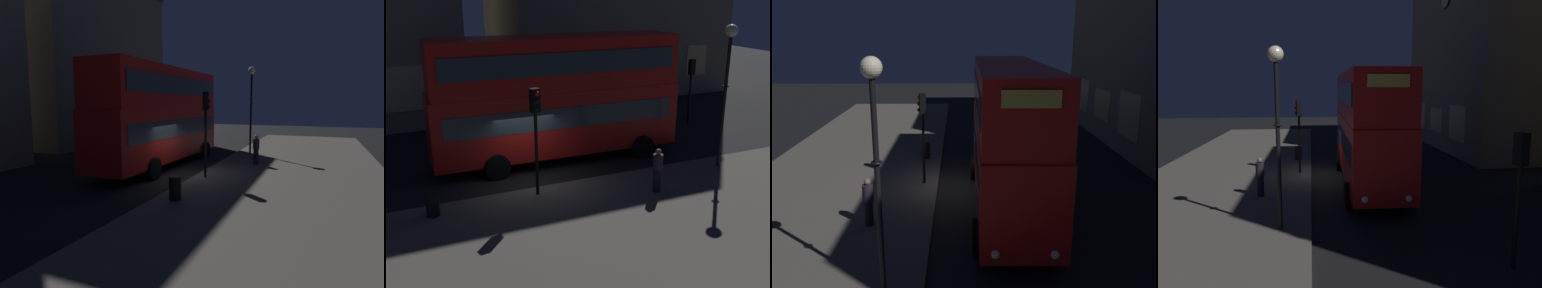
% 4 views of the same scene
% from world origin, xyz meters
% --- Properties ---
extents(ground_plane, '(80.00, 80.00, 0.00)m').
position_xyz_m(ground_plane, '(0.00, 0.00, 0.00)').
color(ground_plane, black).
extents(sidewalk_slab, '(44.00, 8.84, 0.12)m').
position_xyz_m(sidewalk_slab, '(0.00, -5.17, 0.06)').
color(sidewalk_slab, '#5B564F').
rests_on(sidewalk_slab, ground).
extents(double_decker_bus, '(11.12, 2.95, 5.53)m').
position_xyz_m(double_decker_bus, '(1.87, 2.07, 3.09)').
color(double_decker_bus, red).
rests_on(double_decker_bus, ground).
extents(traffic_light_near_kerb, '(0.37, 0.39, 4.01)m').
position_xyz_m(traffic_light_near_kerb, '(-0.24, -1.38, 3.00)').
color(traffic_light_near_kerb, black).
rests_on(traffic_light_near_kerb, sidewalk_slab).
extents(street_lamp, '(0.51, 0.51, 5.97)m').
position_xyz_m(street_lamp, '(7.82, -1.77, 4.48)').
color(street_lamp, black).
rests_on(street_lamp, sidewalk_slab).
extents(pedestrian, '(0.37, 0.37, 1.70)m').
position_xyz_m(pedestrian, '(3.95, -2.93, 0.99)').
color(pedestrian, black).
rests_on(pedestrian, sidewalk_slab).
extents(litter_bin, '(0.45, 0.45, 0.86)m').
position_xyz_m(litter_bin, '(-4.04, -1.58, 0.55)').
color(litter_bin, black).
rests_on(litter_bin, sidewalk_slab).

